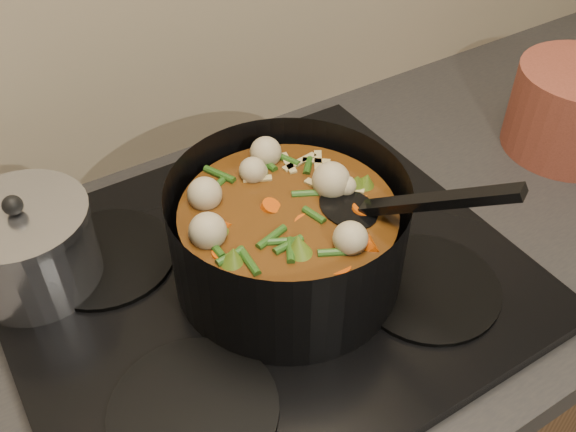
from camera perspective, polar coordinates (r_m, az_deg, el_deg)
stovetop at (r=0.82m, az=-2.24°, el=-5.48°), size 0.62×0.54×0.03m
stockpot at (r=0.77m, az=0.05°, el=-1.76°), size 0.35×0.37×0.21m
saucepan at (r=0.83m, az=-22.07°, el=-2.54°), size 0.16×0.16×0.13m
terracotta_crock at (r=1.11m, az=24.07°, el=8.61°), size 0.20×0.20×0.14m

